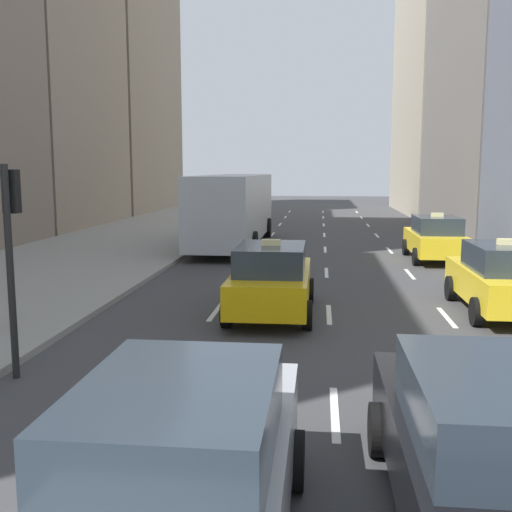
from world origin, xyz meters
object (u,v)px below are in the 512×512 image
Objects in this scene: taxi_second at (502,278)px; sedan_silver_behind at (490,448)px; city_bus at (234,207)px; sedan_black_near at (184,471)px; traffic_light_pole at (11,236)px; taxi_fourth at (435,238)px; taxi_lead at (271,279)px.

taxi_second is 0.95× the size of sedan_silver_behind.
taxi_second is at bearing -56.14° from city_bus.
taxi_second reaches higher than sedan_black_near.
traffic_light_pole is (-9.55, -5.55, 1.53)m from taxi_second.
traffic_light_pole reaches higher than sedan_silver_behind.
taxi_second is at bearing -90.00° from taxi_fourth.
city_bus is at bearing 123.86° from taxi_second.
sedan_silver_behind is at bearing -75.59° from city_bus.
sedan_black_near reaches higher than sedan_silver_behind.
traffic_light_pole reaches higher than city_bus.
sedan_black_near is at bearing -118.91° from taxi_second.
traffic_light_pole is at bearing -123.90° from taxi_fourth.
sedan_black_near is 22.87m from city_bus.
sedan_black_near is at bearing -82.93° from city_bus.
city_bus reaches higher than taxi_lead.
traffic_light_pole reaches higher than taxi_second.
taxi_lead is 9.03m from sedan_silver_behind.
taxi_lead reaches higher than sedan_black_near.
taxi_lead is 1.00× the size of sedan_black_near.
city_bus reaches higher than sedan_black_near.
taxi_fourth is 0.95× the size of sedan_silver_behind.
taxi_fourth is 19.62m from sedan_black_near.
traffic_light_pole is (-3.95, 4.59, 1.50)m from sedan_black_near.
taxi_lead and taxi_fourth have the same top height.
taxi_fourth is at bearing 81.15° from sedan_silver_behind.
taxi_second is at bearing 61.09° from sedan_black_near.
taxi_second is 11.15m from traffic_light_pole.
city_bus is at bearing 155.29° from taxi_fourth.
taxi_fourth is 0.38× the size of city_bus.
city_bus is (-2.81, 22.68, 0.88)m from sedan_black_near.
taxi_fourth is at bearing 90.00° from taxi_second.
taxi_lead is 5.65m from taxi_second.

